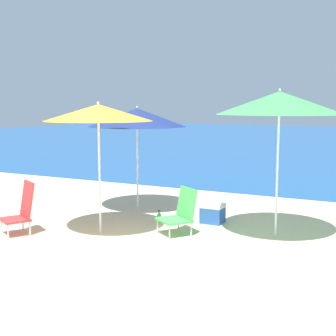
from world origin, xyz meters
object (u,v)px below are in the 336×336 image
at_px(beach_umbrella_navy, 137,118).
at_px(beach_chair_red, 22,208).
at_px(beach_umbrella_green, 279,103).
at_px(beach_umbrella_orange, 98,113).
at_px(beach_chair_green, 180,211).
at_px(water_bottle, 159,218).
at_px(cooler_box, 213,213).

distance_m(beach_umbrella_navy, beach_chair_red, 2.91).
bearing_deg(beach_umbrella_navy, beach_umbrella_green, -13.01).
relative_size(beach_umbrella_navy, beach_umbrella_orange, 0.97).
bearing_deg(beach_umbrella_orange, beach_chair_green, 24.68).
xyz_separation_m(beach_umbrella_navy, beach_chair_green, (1.57, -1.26, -1.47)).
relative_size(beach_umbrella_navy, water_bottle, 9.34).
relative_size(beach_umbrella_orange, beach_chair_red, 2.50).
height_order(beach_umbrella_green, beach_umbrella_navy, beach_umbrella_green).
bearing_deg(beach_chair_green, water_bottle, 178.91).
distance_m(beach_chair_red, beach_chair_green, 2.57).
distance_m(beach_umbrella_green, beach_umbrella_navy, 3.07).
relative_size(beach_chair_red, water_bottle, 3.87).
height_order(beach_umbrella_navy, beach_umbrella_orange, beach_umbrella_orange).
bearing_deg(water_bottle, beach_chair_green, -36.34).
xyz_separation_m(beach_chair_red, beach_chair_green, (2.28, 1.17, -0.05)).
bearing_deg(beach_chair_green, cooler_box, 112.57).
bearing_deg(beach_chair_green, beach_umbrella_navy, 176.46).
height_order(beach_chair_red, cooler_box, beach_chair_red).
bearing_deg(beach_umbrella_green, cooler_box, 165.26).
distance_m(beach_umbrella_orange, water_bottle, 2.20).
height_order(beach_chair_red, beach_chair_green, beach_chair_red).
distance_m(beach_chair_red, water_bottle, 2.35).
bearing_deg(beach_umbrella_navy, cooler_box, -11.82).
bearing_deg(beach_chair_red, beach_umbrella_green, 54.63).
bearing_deg(water_bottle, beach_chair_red, -134.58).
xyz_separation_m(beach_umbrella_green, cooler_box, (-1.21, 0.32, -1.93)).
distance_m(beach_umbrella_orange, beach_chair_red, 1.98).
height_order(beach_umbrella_green, water_bottle, beach_umbrella_green).
bearing_deg(beach_umbrella_navy, beach_chair_red, -106.29).
relative_size(beach_umbrella_green, beach_umbrella_navy, 1.13).
xyz_separation_m(beach_umbrella_orange, cooler_box, (1.39, 1.44, -1.78)).
distance_m(beach_umbrella_navy, beach_chair_green, 2.49).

